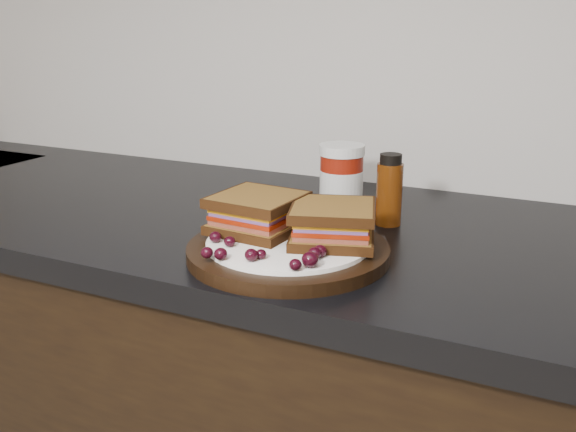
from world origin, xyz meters
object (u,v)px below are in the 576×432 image
plate (288,251)px  oil_bottle (389,190)px  condiment_jar (341,178)px  sandwich_left (258,213)px

plate → oil_bottle: (0.08, 0.20, 0.05)m
condiment_jar → oil_bottle: bearing=-23.9°
sandwich_left → oil_bottle: oil_bottle is taller
condiment_jar → oil_bottle: (0.10, -0.04, 0.00)m
plate → sandwich_left: size_ratio=2.41×
plate → oil_bottle: bearing=68.7°
plate → sandwich_left: sandwich_left is taller
plate → condiment_jar: (-0.02, 0.25, 0.05)m
condiment_jar → sandwich_left: bearing=-100.2°
plate → oil_bottle: oil_bottle is taller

